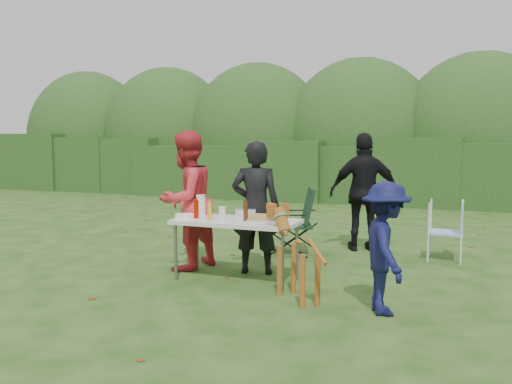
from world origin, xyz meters
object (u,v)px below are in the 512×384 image
(person_red_jacket, at_px, (186,200))
(person_black_puffy, at_px, (365,192))
(lawn_chair, at_px, (445,230))
(dog, at_px, (298,256))
(camping_chair, at_px, (292,221))
(beer_bottle, at_px, (246,211))
(folding_table, at_px, (236,224))
(mustard_bottle, at_px, (210,212))
(paper_towel_roll, at_px, (201,205))
(person_cook, at_px, (256,208))
(child, at_px, (386,248))
(ketchup_bottle, at_px, (196,209))

(person_red_jacket, bearing_deg, person_black_puffy, 148.85)
(lawn_chair, bearing_deg, dog, 61.83)
(camping_chair, bearing_deg, person_red_jacket, 28.63)
(dog, distance_m, beer_bottle, 1.02)
(folding_table, distance_m, dog, 1.09)
(dog, distance_m, mustard_bottle, 1.32)
(person_black_puffy, distance_m, paper_towel_roll, 2.70)
(person_cook, xyz_separation_m, dog, (0.83, -0.91, -0.36))
(folding_table, distance_m, child, 1.96)
(beer_bottle, bearing_deg, child, -19.03)
(person_cook, relative_size, person_red_jacket, 0.93)
(person_black_puffy, height_order, beer_bottle, person_black_puffy)
(person_black_puffy, distance_m, ketchup_bottle, 2.86)
(mustard_bottle, xyz_separation_m, ketchup_bottle, (-0.22, 0.08, 0.01))
(paper_towel_roll, bearing_deg, mustard_bottle, -48.74)
(person_red_jacket, height_order, ketchup_bottle, person_red_jacket)
(dog, relative_size, paper_towel_roll, 3.89)
(camping_chair, bearing_deg, dog, 86.69)
(dog, height_order, beer_bottle, beer_bottle)
(child, bearing_deg, mustard_bottle, 56.88)
(dog, bearing_deg, person_cook, -3.70)
(person_red_jacket, xyz_separation_m, dog, (1.77, -0.81, -0.43))
(person_red_jacket, height_order, mustard_bottle, person_red_jacket)
(person_red_jacket, relative_size, person_black_puffy, 1.01)
(child, bearing_deg, person_cook, 39.25)
(person_black_puffy, xyz_separation_m, camping_chair, (-0.93, -0.68, -0.40))
(person_black_puffy, height_order, lawn_chair, person_black_puffy)
(child, bearing_deg, lawn_chair, -31.05)
(ketchup_bottle, bearing_deg, person_black_puffy, 54.89)
(camping_chair, bearing_deg, person_cook, 62.37)
(person_cook, relative_size, ketchup_bottle, 7.67)
(person_cook, distance_m, paper_towel_roll, 0.70)
(dog, xyz_separation_m, camping_chair, (-0.72, 2.11, 0.02))
(person_cook, xyz_separation_m, mustard_bottle, (-0.38, -0.54, -0.00))
(person_black_puffy, distance_m, mustard_bottle, 2.81)
(dog, bearing_deg, person_black_puffy, -50.49)
(beer_bottle, bearing_deg, dog, -32.00)
(dog, bearing_deg, paper_towel_roll, 18.96)
(child, relative_size, mustard_bottle, 6.55)
(person_cook, height_order, paper_towel_roll, person_cook)
(dog, height_order, paper_towel_roll, paper_towel_roll)
(camping_chair, bearing_deg, ketchup_bottle, 44.46)
(dog, bearing_deg, mustard_bottle, 27.03)
(person_cook, xyz_separation_m, ketchup_bottle, (-0.60, -0.46, 0.01))
(folding_table, relative_size, mustard_bottle, 7.50)
(person_black_puffy, distance_m, beer_bottle, 2.50)
(mustard_bottle, distance_m, ketchup_bottle, 0.24)
(person_red_jacket, xyz_separation_m, paper_towel_roll, (0.27, -0.12, -0.04))
(child, height_order, lawn_chair, child)
(folding_table, distance_m, beer_bottle, 0.22)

